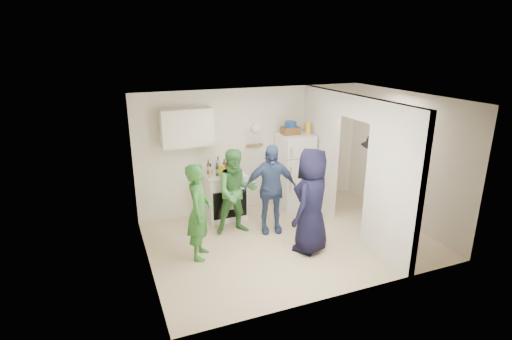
{
  "coord_description": "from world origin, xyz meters",
  "views": [
    {
      "loc": [
        -2.91,
        -5.67,
        3.37
      ],
      "look_at": [
        -0.47,
        0.4,
        1.25
      ],
      "focal_mm": 28.0,
      "sensor_mm": 36.0,
      "label": 1
    }
  ],
  "objects_px": {
    "blue_bowl": "(290,124)",
    "yellow_cup_stack_top": "(308,128)",
    "stove": "(225,196)",
    "person_green_center": "(236,192)",
    "person_green_left": "(199,212)",
    "person_denim": "(270,189)",
    "wicker_basket": "(290,131)",
    "fridge": "(295,171)",
    "person_nook": "(375,176)",
    "person_navy": "(312,201)"
  },
  "relations": [
    {
      "from": "fridge",
      "to": "person_denim",
      "type": "xyz_separation_m",
      "value": [
        -0.93,
        -0.85,
        0.04
      ]
    },
    {
      "from": "stove",
      "to": "person_denim",
      "type": "distance_m",
      "value": 1.12
    },
    {
      "from": "fridge",
      "to": "wicker_basket",
      "type": "xyz_separation_m",
      "value": [
        -0.1,
        0.05,
        0.86
      ]
    },
    {
      "from": "person_green_center",
      "to": "stove",
      "type": "bearing_deg",
      "value": 95.96
    },
    {
      "from": "person_green_left",
      "to": "person_green_center",
      "type": "distance_m",
      "value": 1.04
    },
    {
      "from": "person_green_left",
      "to": "person_navy",
      "type": "xyz_separation_m",
      "value": [
        1.77,
        -0.46,
        0.09
      ]
    },
    {
      "from": "blue_bowl",
      "to": "person_green_center",
      "type": "xyz_separation_m",
      "value": [
        -1.42,
        -0.72,
        -0.99
      ]
    },
    {
      "from": "person_green_left",
      "to": "person_nook",
      "type": "distance_m",
      "value": 3.6
    },
    {
      "from": "person_green_left",
      "to": "person_nook",
      "type": "bearing_deg",
      "value": -60.86
    },
    {
      "from": "yellow_cup_stack_top",
      "to": "person_green_left",
      "type": "relative_size",
      "value": 0.16
    },
    {
      "from": "fridge",
      "to": "blue_bowl",
      "type": "bearing_deg",
      "value": 153.43
    },
    {
      "from": "person_green_left",
      "to": "blue_bowl",
      "type": "bearing_deg",
      "value": -34.47
    },
    {
      "from": "person_denim",
      "to": "wicker_basket",
      "type": "bearing_deg",
      "value": 60.17
    },
    {
      "from": "wicker_basket",
      "to": "person_green_left",
      "type": "height_order",
      "value": "wicker_basket"
    },
    {
      "from": "yellow_cup_stack_top",
      "to": "person_green_left",
      "type": "xyz_separation_m",
      "value": [
        -2.58,
        -1.18,
        -0.91
      ]
    },
    {
      "from": "person_navy",
      "to": "wicker_basket",
      "type": "bearing_deg",
      "value": -141.21
    },
    {
      "from": "yellow_cup_stack_top",
      "to": "person_green_center",
      "type": "relative_size",
      "value": 0.16
    },
    {
      "from": "stove",
      "to": "person_green_left",
      "type": "relative_size",
      "value": 0.58
    },
    {
      "from": "blue_bowl",
      "to": "yellow_cup_stack_top",
      "type": "relative_size",
      "value": 0.96
    },
    {
      "from": "person_denim",
      "to": "person_green_center",
      "type": "bearing_deg",
      "value": 176.46
    },
    {
      "from": "stove",
      "to": "person_nook",
      "type": "bearing_deg",
      "value": -20.9
    },
    {
      "from": "stove",
      "to": "fridge",
      "type": "xyz_separation_m",
      "value": [
        1.52,
        -0.03,
        0.33
      ]
    },
    {
      "from": "fridge",
      "to": "person_green_center",
      "type": "height_order",
      "value": "person_green_center"
    },
    {
      "from": "person_denim",
      "to": "person_nook",
      "type": "relative_size",
      "value": 0.98
    },
    {
      "from": "wicker_basket",
      "to": "blue_bowl",
      "type": "relative_size",
      "value": 1.46
    },
    {
      "from": "wicker_basket",
      "to": "person_nook",
      "type": "height_order",
      "value": "wicker_basket"
    },
    {
      "from": "fridge",
      "to": "wicker_basket",
      "type": "relative_size",
      "value": 4.5
    },
    {
      "from": "stove",
      "to": "person_green_center",
      "type": "bearing_deg",
      "value": -90.2
    },
    {
      "from": "blue_bowl",
      "to": "person_navy",
      "type": "relative_size",
      "value": 0.14
    },
    {
      "from": "person_green_left",
      "to": "person_nook",
      "type": "xyz_separation_m",
      "value": [
        3.59,
        0.26,
        0.05
      ]
    },
    {
      "from": "blue_bowl",
      "to": "fridge",
      "type": "bearing_deg",
      "value": -26.57
    },
    {
      "from": "fridge",
      "to": "person_nook",
      "type": "height_order",
      "value": "person_nook"
    },
    {
      "from": "blue_bowl",
      "to": "person_navy",
      "type": "xyz_separation_m",
      "value": [
        -0.49,
        -1.8,
        -0.9
      ]
    },
    {
      "from": "fridge",
      "to": "yellow_cup_stack_top",
      "type": "distance_m",
      "value": 0.94
    },
    {
      "from": "fridge",
      "to": "blue_bowl",
      "type": "height_order",
      "value": "blue_bowl"
    },
    {
      "from": "fridge",
      "to": "blue_bowl",
      "type": "xyz_separation_m",
      "value": [
        -0.1,
        0.05,
        0.99
      ]
    },
    {
      "from": "wicker_basket",
      "to": "yellow_cup_stack_top",
      "type": "bearing_deg",
      "value": -25.11
    },
    {
      "from": "person_green_center",
      "to": "person_nook",
      "type": "distance_m",
      "value": 2.78
    },
    {
      "from": "wicker_basket",
      "to": "person_navy",
      "type": "xyz_separation_m",
      "value": [
        -0.49,
        -1.8,
        -0.77
      ]
    },
    {
      "from": "blue_bowl",
      "to": "yellow_cup_stack_top",
      "type": "bearing_deg",
      "value": -25.11
    },
    {
      "from": "fridge",
      "to": "person_green_center",
      "type": "xyz_separation_m",
      "value": [
        -1.52,
        -0.67,
        0.0
      ]
    },
    {
      "from": "person_denim",
      "to": "person_navy",
      "type": "height_order",
      "value": "person_navy"
    },
    {
      "from": "person_green_center",
      "to": "person_nook",
      "type": "xyz_separation_m",
      "value": [
        2.76,
        -0.35,
        0.06
      ]
    },
    {
      "from": "person_denim",
      "to": "person_navy",
      "type": "distance_m",
      "value": 0.96
    },
    {
      "from": "fridge",
      "to": "person_nook",
      "type": "bearing_deg",
      "value": -39.54
    },
    {
      "from": "blue_bowl",
      "to": "person_navy",
      "type": "distance_m",
      "value": 2.07
    },
    {
      "from": "person_green_left",
      "to": "wicker_basket",
      "type": "bearing_deg",
      "value": -34.47
    },
    {
      "from": "blue_bowl",
      "to": "person_denim",
      "type": "distance_m",
      "value": 1.55
    },
    {
      "from": "person_denim",
      "to": "person_nook",
      "type": "height_order",
      "value": "person_nook"
    },
    {
      "from": "fridge",
      "to": "blue_bowl",
      "type": "relative_size",
      "value": 6.56
    }
  ]
}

